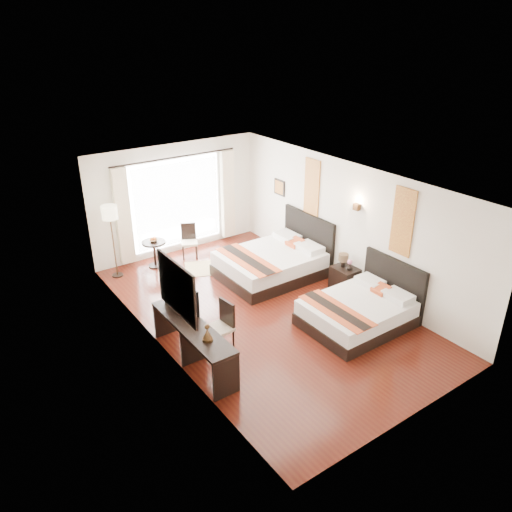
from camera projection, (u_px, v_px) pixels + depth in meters
floor at (263, 311)px, 10.33m from camera, size 4.50×7.50×0.01m
ceiling at (264, 181)px, 9.14m from camera, size 4.50×7.50×0.02m
wall_headboard at (347, 225)px, 10.90m from camera, size 0.01×7.50×2.80m
wall_desk at (158, 281)px, 8.56m from camera, size 0.01×7.50×2.80m
wall_window at (176, 199)px, 12.50m from camera, size 4.50×0.01×2.80m
wall_entry at (421, 340)px, 6.96m from camera, size 4.50×0.01×2.80m
window_glass at (177, 203)px, 12.53m from camera, size 2.40×0.02×2.20m
sheer_curtain at (178, 204)px, 12.49m from camera, size 2.30×0.02×2.10m
drape_left at (123, 217)px, 11.71m from camera, size 0.35×0.14×2.35m
drape_right at (228, 194)px, 13.22m from camera, size 0.35×0.14×2.35m
art_panel_near at (403, 222)px, 9.57m from camera, size 0.03×0.50×1.35m
art_panel_far at (312, 188)px, 11.53m from camera, size 0.03×0.50×1.35m
wall_sconce at (357, 207)px, 10.43m from camera, size 0.10×0.14×0.14m
mirror_frame at (177, 288)px, 8.01m from camera, size 0.04×1.25×0.95m
mirror_glass at (178, 288)px, 8.02m from camera, size 0.01×1.12×0.82m
bed_near at (360, 310)px, 9.78m from camera, size 2.05×1.60×1.15m
bed_far at (273, 262)px, 11.66m from camera, size 2.32×1.81×1.31m
nightstand at (345, 279)px, 11.04m from camera, size 0.45×0.56×0.54m
table_lamp at (343, 259)px, 10.91m from camera, size 0.22×0.22×0.35m
vase at (349, 269)px, 10.82m from camera, size 0.16×0.16×0.14m
console_desk at (193, 344)px, 8.63m from camera, size 0.50×2.20×0.76m
television at (177, 299)px, 8.78m from camera, size 0.36×0.85×0.49m
bronze_figurine at (207, 333)px, 8.02m from camera, size 0.23×0.23×0.27m
desk_chair at (220, 335)px, 9.03m from camera, size 0.48×0.48×0.93m
floor_lamp at (110, 217)px, 11.14m from camera, size 0.35×0.35×1.74m
side_table at (155, 254)px, 12.09m from camera, size 0.57×0.57×0.66m
fruit_bowl at (154, 241)px, 11.94m from camera, size 0.26×0.26×0.05m
window_chair at (190, 247)px, 12.62m from camera, size 0.53×0.53×0.86m
jute_rug at (211, 268)px, 12.14m from camera, size 1.47×1.27×0.01m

